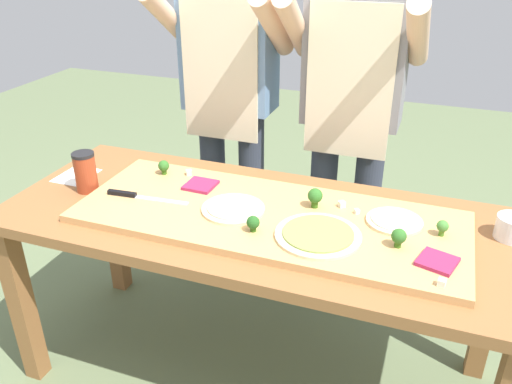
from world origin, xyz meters
name	(u,v)px	position (x,y,z in m)	size (l,w,h in m)	color
ground_plane	(256,371)	(0.00, 0.00, 0.00)	(8.00, 8.00, 0.00)	#60704C
prep_table	(256,239)	(0.00, 0.00, 0.65)	(1.80, 0.74, 0.74)	brown
cutting_board	(268,217)	(0.05, -0.02, 0.75)	(1.32, 0.51, 0.03)	tan
chefs_knife	(136,196)	(-0.43, -0.07, 0.77)	(0.31, 0.04, 0.02)	#B7BABF
pizza_whole_white_garlic	(394,221)	(0.46, 0.07, 0.77)	(0.18, 0.18, 0.02)	beige
pizza_whole_cheese_artichoke	(233,208)	(-0.07, -0.04, 0.77)	(0.22, 0.22, 0.02)	beige
pizza_whole_pesto_green	(318,235)	(0.25, -0.10, 0.77)	(0.27, 0.27, 0.02)	beige
pizza_slice_far_right	(201,185)	(-0.25, 0.09, 0.77)	(0.11, 0.11, 0.01)	#9E234C
pizza_slice_near_right	(437,261)	(0.61, -0.13, 0.77)	(0.10, 0.10, 0.01)	#9E234C
broccoli_floret_center_left	(443,227)	(0.61, 0.04, 0.80)	(0.04, 0.04, 0.05)	#487A23
broccoli_floret_front_mid	(399,237)	(0.49, -0.08, 0.80)	(0.05, 0.05, 0.06)	#366618
broccoli_floret_center_right	(253,223)	(0.04, -0.14, 0.80)	(0.04, 0.04, 0.05)	#2C5915
broccoli_floret_back_left	(315,196)	(0.19, 0.08, 0.81)	(0.05, 0.05, 0.07)	#366618
broccoli_floret_back_right	(164,166)	(-0.44, 0.14, 0.80)	(0.04, 0.04, 0.06)	#366618
cheese_crumble_a	(342,204)	(0.27, 0.11, 0.78)	(0.02, 0.02, 0.02)	white
cheese_crumble_b	(357,211)	(0.33, 0.09, 0.78)	(0.02, 0.02, 0.02)	white
cheese_crumble_c	(442,283)	(0.62, -0.23, 0.78)	(0.02, 0.02, 0.02)	white
cheese_crumble_d	(189,173)	(-0.34, 0.17, 0.78)	(0.02, 0.02, 0.02)	silver
flour_cup	(512,229)	(0.82, 0.14, 0.77)	(0.10, 0.10, 0.08)	white
sauce_jar	(85,172)	(-0.67, -0.04, 0.82)	(0.08, 0.08, 0.15)	#99381E
recipe_note	(76,176)	(-0.79, 0.05, 0.74)	(0.13, 0.17, 0.00)	white
cook_left	(229,87)	(-0.35, 0.62, 1.00)	(0.54, 0.39, 1.67)	#333847
cook_right	(352,100)	(0.20, 0.62, 1.00)	(0.54, 0.39, 1.67)	#333847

